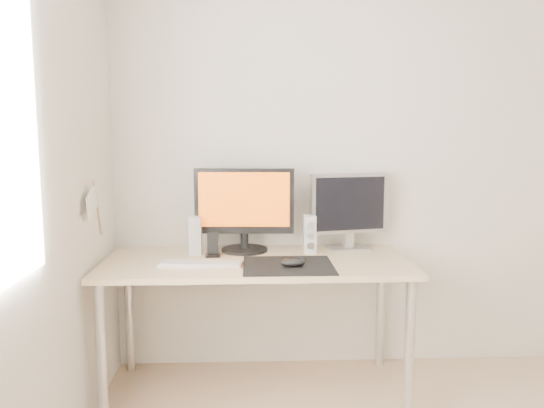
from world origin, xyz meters
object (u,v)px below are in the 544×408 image
speaker_right (310,234)px  phone_dock (213,249)px  mouse (293,262)px  speaker_left (195,236)px  main_monitor (244,207)px  desk (256,274)px  keyboard (201,263)px  second_monitor (349,208)px

speaker_right → phone_dock: 0.54m
mouse → speaker_left: (-0.51, 0.30, 0.08)m
main_monitor → speaker_left: size_ratio=2.66×
desk → phone_dock: phone_dock is taller
speaker_left → keyboard: 0.26m
mouse → main_monitor: 0.49m
desk → speaker_left: 0.40m
mouse → desk: size_ratio=0.08×
speaker_right → phone_dock: size_ratio=1.52×
speaker_right → phone_dock: bearing=-171.5°
main_monitor → mouse: bearing=-56.3°
mouse → speaker_left: speaker_left is taller
keyboard → phone_dock: bearing=74.7°
desk → second_monitor: second_monitor is taller
keyboard → phone_dock: 0.19m
mouse → main_monitor: main_monitor is taller
speaker_right → second_monitor: bearing=16.8°
main_monitor → speaker_left: bearing=-167.6°
speaker_left → second_monitor: bearing=5.9°
main_monitor → second_monitor: size_ratio=1.23×
mouse → desk: (-0.18, 0.17, -0.10)m
second_monitor → keyboard: size_ratio=1.04×
desk → mouse: bearing=-43.1°
desk → main_monitor: (-0.06, 0.20, 0.33)m
speaker_left → speaker_right: bearing=1.8°
mouse → speaker_right: speaker_right is taller
phone_dock → second_monitor: bearing=11.1°
desk → main_monitor: size_ratio=2.90×
desk → speaker_right: speaker_right is taller
main_monitor → speaker_right: bearing=-6.2°
main_monitor → keyboard: bearing=-126.2°
speaker_right → keyboard: speaker_right is taller
main_monitor → second_monitor: (0.59, 0.03, -0.01)m
keyboard → phone_dock: size_ratio=3.16×
mouse → speaker_left: 0.60m
main_monitor → second_monitor: 0.59m
main_monitor → keyboard: 0.44m
speaker_right → keyboard: (-0.58, -0.26, -0.10)m
second_monitor → phone_dock: second_monitor is taller
second_monitor → speaker_left: bearing=-174.1°
second_monitor → phone_dock: bearing=-168.9°
desk → main_monitor: main_monitor is taller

